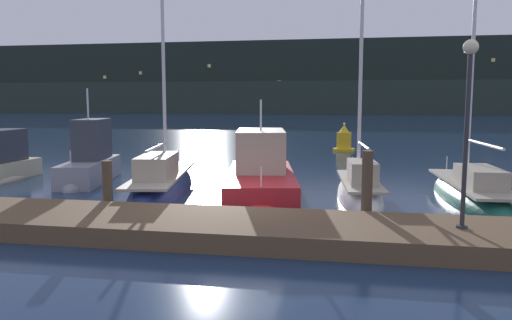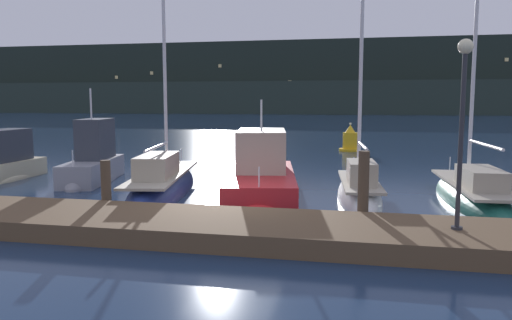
{
  "view_description": "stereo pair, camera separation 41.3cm",
  "coord_description": "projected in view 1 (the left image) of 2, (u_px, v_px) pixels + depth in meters",
  "views": [
    {
      "loc": [
        3.03,
        -13.33,
        3.22
      ],
      "look_at": [
        0.0,
        3.29,
        1.2
      ],
      "focal_mm": 35.0,
      "sensor_mm": 36.0,
      "label": 1
    },
    {
      "loc": [
        3.44,
        -13.25,
        3.22
      ],
      "look_at": [
        0.0,
        3.29,
        1.2
      ],
      "focal_mm": 35.0,
      "sensor_mm": 36.0,
      "label": 2
    }
  ],
  "objects": [
    {
      "name": "ground_plane",
      "position": [
        235.0,
        216.0,
        13.94
      ],
      "size": [
        400.0,
        400.0,
        0.0
      ],
      "primitive_type": "plane",
      "color": "#192D4C"
    },
    {
      "name": "dock",
      "position": [
        215.0,
        227.0,
        11.85
      ],
      "size": [
        29.36,
        2.8,
        0.45
      ],
      "primitive_type": "cube",
      "color": "brown",
      "rests_on": "ground"
    },
    {
      "name": "mooring_pile_1",
      "position": [
        108.0,
        188.0,
        14.04
      ],
      "size": [
        0.28,
        0.28,
        1.54
      ],
      "primitive_type": "cylinder",
      "color": "#4C3D2D",
      "rests_on": "ground"
    },
    {
      "name": "mooring_pile_2",
      "position": [
        367.0,
        189.0,
        12.74
      ],
      "size": [
        0.28,
        0.28,
        1.96
      ],
      "primitive_type": "cylinder",
      "color": "#4C3D2D",
      "rests_on": "ground"
    },
    {
      "name": "motorboat_berth_2",
      "position": [
        90.0,
        171.0,
        19.84
      ],
      "size": [
        2.41,
        5.1,
        4.38
      ],
      "color": "gray",
      "rests_on": "ground"
    },
    {
      "name": "sailboat_berth_3",
      "position": [
        163.0,
        189.0,
        17.42
      ],
      "size": [
        3.1,
        8.02,
        12.81
      ],
      "color": "navy",
      "rests_on": "ground"
    },
    {
      "name": "motorboat_berth_4",
      "position": [
        261.0,
        179.0,
        17.85
      ],
      "size": [
        3.73,
        7.65,
        3.75
      ],
      "color": "red",
      "rests_on": "ground"
    },
    {
      "name": "sailboat_berth_5",
      "position": [
        359.0,
        196.0,
        16.21
      ],
      "size": [
        1.83,
        5.52,
        7.6
      ],
      "color": "white",
      "rests_on": "ground"
    },
    {
      "name": "sailboat_berth_6",
      "position": [
        471.0,
        198.0,
        16.01
      ],
      "size": [
        2.07,
        7.05,
        9.77
      ],
      "color": "#195647",
      "rests_on": "ground"
    },
    {
      "name": "channel_buoy",
      "position": [
        344.0,
        141.0,
        32.01
      ],
      "size": [
        1.38,
        1.38,
        1.82
      ],
      "color": "gold",
      "rests_on": "ground"
    },
    {
      "name": "dock_lamppost",
      "position": [
        468.0,
        104.0,
        10.58
      ],
      "size": [
        0.32,
        0.32,
        4.04
      ],
      "color": "#2D2D33",
      "rests_on": "dock"
    },
    {
      "name": "hillside_backdrop",
      "position": [
        322.0,
        81.0,
        126.75
      ],
      "size": [
        240.0,
        23.0,
        17.89
      ],
      "color": "#1E2823",
      "rests_on": "ground"
    }
  ]
}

